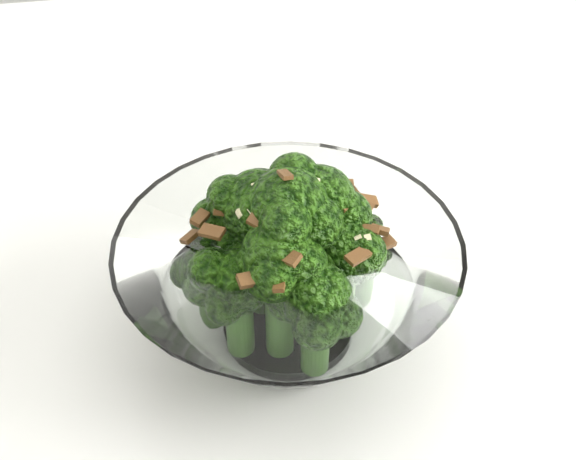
# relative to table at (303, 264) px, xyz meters

# --- Properties ---
(table) EXTENTS (1.41, 1.19, 0.75)m
(table) POSITION_rel_table_xyz_m (0.00, 0.00, 0.00)
(table) COLOR white
(table) RESTS_ON ground
(broccoli_dish) EXTENTS (0.21, 0.21, 0.13)m
(broccoli_dish) POSITION_rel_table_xyz_m (0.02, -0.13, 0.12)
(broccoli_dish) COLOR white
(broccoli_dish) RESTS_ON table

